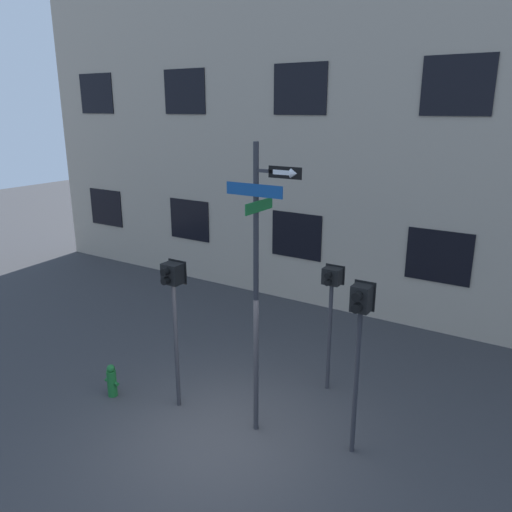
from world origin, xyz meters
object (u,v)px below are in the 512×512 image
object	(u,v)px
street_sign_pole	(259,274)
fire_hydrant	(112,381)
pedestrian_signal_left	(173,294)
pedestrian_signal_right	(359,325)
pedestrian_signal_across	(331,295)

from	to	relation	value
street_sign_pole	fire_hydrant	bearing A→B (deg)	-168.60
pedestrian_signal_left	pedestrian_signal_right	bearing A→B (deg)	8.57
street_sign_pole	fire_hydrant	world-z (taller)	street_sign_pole
fire_hydrant	street_sign_pole	bearing A→B (deg)	11.40
street_sign_pole	pedestrian_signal_left	world-z (taller)	street_sign_pole
pedestrian_signal_right	fire_hydrant	xyz separation A→B (m)	(-4.72, -0.96, -1.99)
street_sign_pole	pedestrian_signal_across	world-z (taller)	street_sign_pole
fire_hydrant	pedestrian_signal_across	bearing A→B (deg)	35.99
pedestrian_signal_across	pedestrian_signal_left	bearing A→B (deg)	-136.04
street_sign_pole	fire_hydrant	distance (m)	4.10
pedestrian_signal_left	fire_hydrant	size ratio (longest dim) A/B	4.27
pedestrian_signal_left	pedestrian_signal_right	size ratio (longest dim) A/B	0.97
pedestrian_signal_right	pedestrian_signal_across	size ratio (longest dim) A/B	1.14
street_sign_pole	pedestrian_signal_left	xyz separation A→B (m)	(-1.73, -0.17, -0.67)
street_sign_pole	pedestrian_signal_right	world-z (taller)	street_sign_pole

